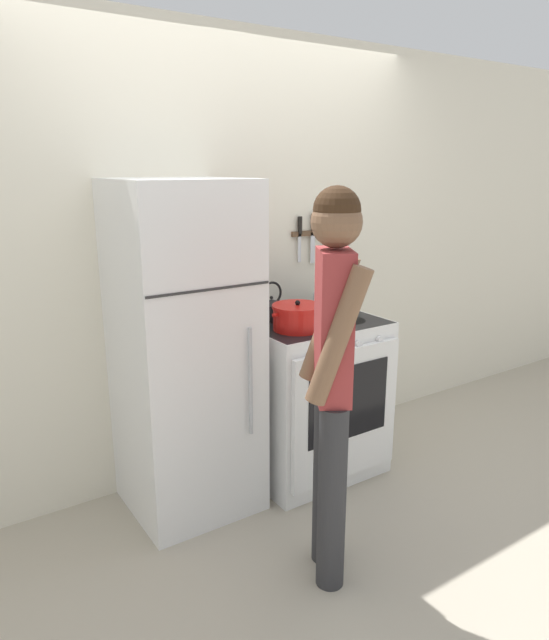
# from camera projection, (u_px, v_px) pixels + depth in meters

# --- Properties ---
(ground_plane) EXTENTS (14.00, 14.00, 0.00)m
(ground_plane) POSITION_uv_depth(u_px,v_px,m) (236.00, 455.00, 3.67)
(ground_plane) COLOR #B2A893
(wall_back) EXTENTS (10.00, 0.06, 2.55)m
(wall_back) POSITION_uv_depth(u_px,v_px,m) (230.00, 258.00, 3.37)
(wall_back) COLOR silver
(wall_back) RESTS_ON ground_plane
(refrigerator) EXTENTS (0.64, 0.64, 1.75)m
(refrigerator) POSITION_uv_depth(u_px,v_px,m) (185.00, 352.00, 2.95)
(refrigerator) COLOR white
(refrigerator) RESTS_ON ground_plane
(stove_range) EXTENTS (0.78, 0.73, 0.94)m
(stove_range) POSITION_uv_depth(u_px,v_px,m) (309.00, 395.00, 3.41)
(stove_range) COLOR white
(stove_range) RESTS_ON ground_plane
(dutch_oven_pot) EXTENTS (0.32, 0.28, 0.16)m
(dutch_oven_pot) POSITION_uv_depth(u_px,v_px,m) (297.00, 317.00, 3.09)
(dutch_oven_pot) COLOR red
(dutch_oven_pot) RESTS_ON stove_range
(tea_kettle) EXTENTS (0.23, 0.18, 0.22)m
(tea_kettle) POSITION_uv_depth(u_px,v_px,m) (272.00, 308.00, 3.32)
(tea_kettle) COLOR black
(tea_kettle) RESTS_ON stove_range
(utensil_jar) EXTENTS (0.08, 0.08, 0.28)m
(utensil_jar) POSITION_uv_depth(u_px,v_px,m) (319.00, 299.00, 3.52)
(utensil_jar) COLOR silver
(utensil_jar) RESTS_ON stove_range
(person) EXTENTS (0.40, 0.43, 1.73)m
(person) POSITION_uv_depth(u_px,v_px,m) (332.00, 368.00, 2.38)
(person) COLOR #2D2D30
(person) RESTS_ON ground_plane
(wall_knife_strip) EXTENTS (0.31, 0.03, 0.34)m
(wall_knife_strip) POSITION_uv_depth(u_px,v_px,m) (313.00, 232.00, 3.60)
(wall_knife_strip) COLOR brown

